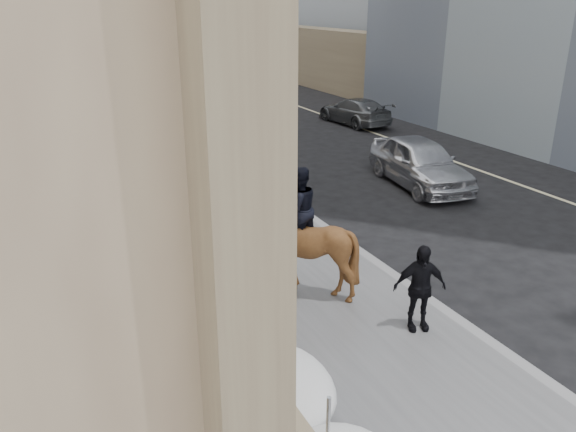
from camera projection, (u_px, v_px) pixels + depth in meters
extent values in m
plane|color=black|center=(362.00, 383.00, 9.12)|extent=(140.00, 140.00, 0.00)
cube|color=#4C4D4F|center=(188.00, 197.00, 17.52)|extent=(5.00, 80.00, 0.12)
cube|color=slate|center=(265.00, 186.00, 18.57)|extent=(0.24, 80.00, 0.12)
cube|color=#BFB78C|center=(452.00, 160.00, 21.77)|extent=(0.15, 70.00, 0.01)
cube|color=brown|center=(75.00, 130.00, 24.89)|extent=(1.10, 44.00, 0.90)
cylinder|color=silver|center=(83.00, 109.00, 24.75)|extent=(0.06, 42.00, 0.06)
cube|color=black|center=(69.00, 62.00, 17.54)|extent=(0.20, 2.20, 4.50)
cube|color=brown|center=(552.00, 100.00, 23.07)|extent=(2.00, 80.00, 4.00)
cylinder|color=#2D2D30|center=(228.00, 53.00, 20.64)|extent=(0.18, 0.18, 8.00)
cylinder|color=#2D2D30|center=(126.00, 29.00, 37.47)|extent=(0.18, 0.18, 8.00)
cylinder|color=#2D2D30|center=(175.00, 61.00, 27.77)|extent=(0.20, 0.20, 6.00)
cylinder|color=#2D2D30|center=(129.00, 1.00, 25.96)|extent=(4.00, 0.16, 0.16)
imported|color=black|center=(96.00, 12.00, 25.53)|extent=(0.18, 0.22, 1.10)
ellipsoid|color=silver|center=(281.00, 384.00, 8.37)|extent=(1.50, 2.10, 0.68)
ellipsoid|color=silver|center=(203.00, 273.00, 11.75)|extent=(1.60, 2.20, 0.72)
ellipsoid|color=silver|center=(154.00, 214.00, 15.09)|extent=(1.40, 2.00, 0.64)
ellipsoid|color=silver|center=(131.00, 173.00, 18.50)|extent=(1.70, 2.30, 0.76)
ellipsoid|color=silver|center=(108.00, 148.00, 21.84)|extent=(1.50, 2.10, 0.66)
imported|color=#563519|center=(199.00, 257.00, 11.20)|extent=(1.41, 2.28, 1.79)
imported|color=black|center=(195.00, 217.00, 11.03)|extent=(0.70, 0.54, 1.72)
imported|color=#4D2E16|center=(301.00, 248.00, 11.30)|extent=(1.89, 2.07, 2.06)
imported|color=black|center=(298.00, 209.00, 11.14)|extent=(0.92, 0.76, 1.72)
imported|color=black|center=(420.00, 288.00, 10.15)|extent=(1.06, 0.70, 1.67)
imported|color=silver|center=(420.00, 162.00, 18.59)|extent=(2.62, 4.96, 1.61)
imported|color=#525559|center=(354.00, 111.00, 27.98)|extent=(2.15, 4.59, 1.30)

